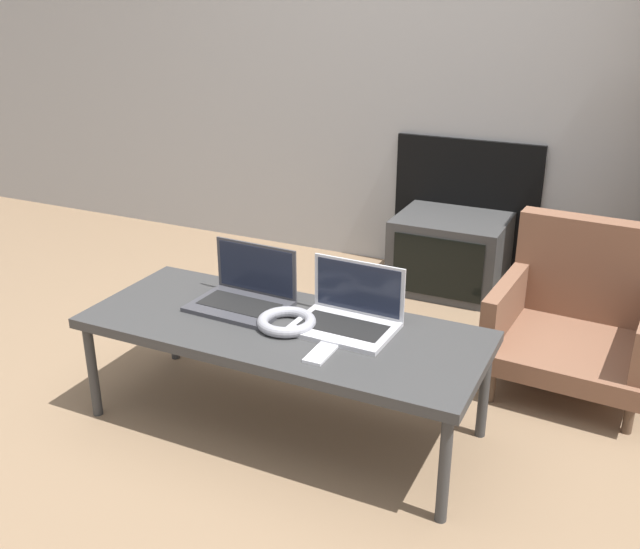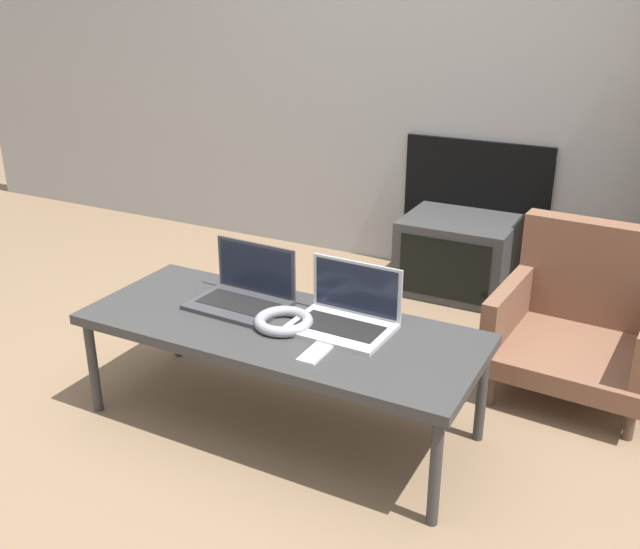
% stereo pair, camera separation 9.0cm
% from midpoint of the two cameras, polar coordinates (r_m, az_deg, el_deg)
% --- Properties ---
extents(ground_plane, '(14.00, 14.00, 0.00)m').
position_cam_midpoint_polar(ground_plane, '(2.52, -6.08, -14.07)').
color(ground_plane, '#7A6047').
extents(wall_back, '(7.00, 0.08, 2.60)m').
position_cam_midpoint_polar(wall_back, '(3.85, 9.38, 18.87)').
color(wall_back, '#999999').
rests_on(wall_back, ground_plane).
extents(table, '(1.40, 0.56, 0.40)m').
position_cam_midpoint_polar(table, '(2.47, -4.06, -4.70)').
color(table, '#333333').
rests_on(table, ground_plane).
extents(laptop_left, '(0.35, 0.26, 0.21)m').
position_cam_midpoint_polar(laptop_left, '(2.61, -7.01, -1.52)').
color(laptop_left, '#38383D').
rests_on(laptop_left, table).
extents(laptop_right, '(0.35, 0.26, 0.21)m').
position_cam_midpoint_polar(laptop_right, '(2.43, 1.23, -3.21)').
color(laptop_right, '#B2B2B7').
rests_on(laptop_right, table).
extents(headphones, '(0.20, 0.20, 0.04)m').
position_cam_midpoint_polar(headphones, '(2.43, -3.75, -3.81)').
color(headphones, gray).
rests_on(headphones, table).
extents(phone, '(0.06, 0.14, 0.01)m').
position_cam_midpoint_polar(phone, '(2.26, -1.10, -6.35)').
color(phone, silver).
rests_on(phone, table).
extents(tv, '(0.55, 0.46, 0.39)m').
position_cam_midpoint_polar(tv, '(3.75, 9.69, 1.69)').
color(tv, '#383838').
rests_on(tv, ground_plane).
extents(armchair, '(0.63, 0.63, 0.62)m').
position_cam_midpoint_polar(armchair, '(2.99, 19.20, -2.83)').
color(armchair, brown).
rests_on(armchair, ground_plane).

